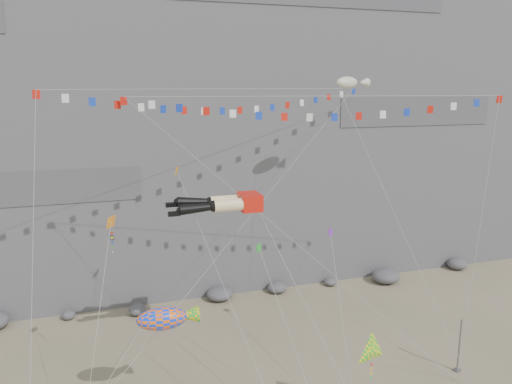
{
  "coord_description": "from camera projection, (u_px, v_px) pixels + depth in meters",
  "views": [
    {
      "loc": [
        -10.37,
        -27.81,
        20.63
      ],
      "look_at": [
        1.23,
        9.0,
        12.41
      ],
      "focal_mm": 35.0,
      "sensor_mm": 36.0,
      "label": 1
    }
  ],
  "objects": [
    {
      "name": "talus_boulders",
      "position": [
        220.0,
        294.0,
        49.02
      ],
      "size": [
        60.0,
        3.0,
        1.2
      ],
      "primitive_type": null,
      "color": "#59595D",
      "rests_on": "ground"
    },
    {
      "name": "fish_windsock",
      "position": [
        162.0,
        319.0,
        29.29
      ],
      "size": [
        9.68,
        5.65,
        11.52
      ],
      "color": "#FF600D",
      "rests_on": "ground"
    },
    {
      "name": "small_kite_a",
      "position": [
        178.0,
        175.0,
        34.78
      ],
      "size": [
        4.79,
        14.23,
        20.47
      ],
      "color": "orange",
      "rests_on": "ground"
    },
    {
      "name": "harlequin_kite",
      "position": [
        111.0,
        223.0,
        30.76
      ],
      "size": [
        3.54,
        7.74,
        14.37
      ],
      "color": "red",
      "rests_on": "ground"
    },
    {
      "name": "blimp_windsock",
      "position": [
        347.0,
        83.0,
        41.03
      ],
      "size": [
        5.87,
        14.09,
        24.77
      ],
      "color": "beige",
      "rests_on": "ground"
    },
    {
      "name": "flag_banner_lower",
      "position": [
        323.0,
        97.0,
        34.93
      ],
      "size": [
        26.88,
        8.44,
        22.65
      ],
      "color": "red",
      "rests_on": "ground"
    },
    {
      "name": "cliff",
      "position": [
        187.0,
        48.0,
        57.93
      ],
      "size": [
        80.0,
        28.0,
        50.0
      ],
      "primitive_type": "cube",
      "color": "slate",
      "rests_on": "ground"
    },
    {
      "name": "flag_banner_upper",
      "position": [
        231.0,
        89.0,
        38.69
      ],
      "size": [
        28.25,
        19.06,
        28.61
      ],
      "color": "red",
      "rests_on": "ground"
    },
    {
      "name": "small_kite_b",
      "position": [
        331.0,
        235.0,
        36.8
      ],
      "size": [
        3.25,
        10.55,
        14.28
      ],
      "color": "purple",
      "rests_on": "ground"
    },
    {
      "name": "legs_kite",
      "position": [
        225.0,
        204.0,
        33.96
      ],
      "size": [
        9.8,
        14.27,
        18.77
      ],
      "rotation": [
        0.0,
        0.0,
        -0.0
      ],
      "color": "red",
      "rests_on": "ground"
    },
    {
      "name": "anchor_pole_right",
      "position": [
        459.0,
        346.0,
        36.41
      ],
      "size": [
        0.12,
        0.12,
        4.12
      ],
      "primitive_type": "cylinder",
      "color": "slate",
      "rests_on": "ground"
    },
    {
      "name": "small_kite_c",
      "position": [
        260.0,
        251.0,
        33.07
      ],
      "size": [
        2.1,
        10.7,
        14.26
      ],
      "color": "green",
      "rests_on": "ground"
    },
    {
      "name": "delta_kite",
      "position": [
        372.0,
        351.0,
        29.3
      ],
      "size": [
        3.14,
        3.35,
        7.0
      ],
      "color": "yellow",
      "rests_on": "ground"
    }
  ]
}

